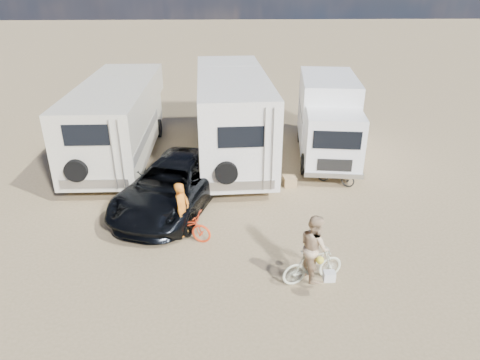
{
  "coord_description": "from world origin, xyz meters",
  "views": [
    {
      "loc": [
        -0.22,
        -10.36,
        7.43
      ],
      "look_at": [
        0.21,
        2.33,
        1.3
      ],
      "focal_mm": 32.22,
      "sensor_mm": 36.0,
      "label": 1
    }
  ],
  "objects_px": {
    "box_truck": "(328,121)",
    "dark_suv": "(173,185)",
    "rv_left": "(118,122)",
    "bike_man": "(183,225)",
    "rider_woman": "(314,253)",
    "cooler": "(151,217)",
    "bike_parked": "(336,174)",
    "crate": "(289,181)",
    "bike_woman": "(313,265)",
    "rider_man": "(182,214)",
    "rv_main": "(232,119)"
  },
  "relations": [
    {
      "from": "rider_man",
      "to": "dark_suv",
      "type": "bearing_deg",
      "value": 33.12
    },
    {
      "from": "rv_left",
      "to": "bike_woman",
      "type": "xyz_separation_m",
      "value": [
        6.86,
        -8.82,
        -1.12
      ]
    },
    {
      "from": "rv_left",
      "to": "rider_woman",
      "type": "bearing_deg",
      "value": -52.26
    },
    {
      "from": "rv_main",
      "to": "rider_man",
      "type": "height_order",
      "value": "rv_main"
    },
    {
      "from": "rv_main",
      "to": "dark_suv",
      "type": "height_order",
      "value": "rv_main"
    },
    {
      "from": "rv_left",
      "to": "bike_man",
      "type": "xyz_separation_m",
      "value": [
        3.29,
        -6.66,
        -1.15
      ]
    },
    {
      "from": "bike_man",
      "to": "cooler",
      "type": "distance_m",
      "value": 1.55
    },
    {
      "from": "rv_left",
      "to": "box_truck",
      "type": "height_order",
      "value": "box_truck"
    },
    {
      "from": "crate",
      "to": "dark_suv",
      "type": "bearing_deg",
      "value": -161.56
    },
    {
      "from": "rv_main",
      "to": "crate",
      "type": "bearing_deg",
      "value": -54.4
    },
    {
      "from": "rider_man",
      "to": "crate",
      "type": "relative_size",
      "value": 3.67
    },
    {
      "from": "dark_suv",
      "to": "rider_woman",
      "type": "xyz_separation_m",
      "value": [
        4.07,
        -4.29,
        0.1
      ]
    },
    {
      "from": "bike_man",
      "to": "rider_man",
      "type": "xyz_separation_m",
      "value": [
        0.0,
        -0.0,
        0.39
      ]
    },
    {
      "from": "rider_woman",
      "to": "cooler",
      "type": "bearing_deg",
      "value": 40.75
    },
    {
      "from": "rv_left",
      "to": "cooler",
      "type": "bearing_deg",
      "value": -69.48
    },
    {
      "from": "rider_man",
      "to": "rv_main",
      "type": "bearing_deg",
      "value": 5.32
    },
    {
      "from": "cooler",
      "to": "crate",
      "type": "bearing_deg",
      "value": 5.97
    },
    {
      "from": "crate",
      "to": "bike_man",
      "type": "bearing_deg",
      "value": -136.68
    },
    {
      "from": "crate",
      "to": "bike_woman",
      "type": "bearing_deg",
      "value": -91.95
    },
    {
      "from": "rv_main",
      "to": "bike_woman",
      "type": "bearing_deg",
      "value": -79.87
    },
    {
      "from": "box_truck",
      "to": "bike_woman",
      "type": "xyz_separation_m",
      "value": [
        -2.18,
        -8.49,
        -1.18
      ]
    },
    {
      "from": "box_truck",
      "to": "bike_woman",
      "type": "height_order",
      "value": "box_truck"
    },
    {
      "from": "bike_man",
      "to": "bike_woman",
      "type": "xyz_separation_m",
      "value": [
        3.57,
        -2.16,
        0.04
      ]
    },
    {
      "from": "bike_parked",
      "to": "bike_woman",
      "type": "bearing_deg",
      "value": -165.47
    },
    {
      "from": "dark_suv",
      "to": "bike_man",
      "type": "distance_m",
      "value": 2.21
    },
    {
      "from": "box_truck",
      "to": "rv_left",
      "type": "bearing_deg",
      "value": -175.06
    },
    {
      "from": "box_truck",
      "to": "dark_suv",
      "type": "height_order",
      "value": "box_truck"
    },
    {
      "from": "crate",
      "to": "cooler",
      "type": "bearing_deg",
      "value": -152.56
    },
    {
      "from": "bike_woman",
      "to": "cooler",
      "type": "relative_size",
      "value": 3.35
    },
    {
      "from": "rv_left",
      "to": "rider_man",
      "type": "relative_size",
      "value": 4.96
    },
    {
      "from": "box_truck",
      "to": "rider_man",
      "type": "xyz_separation_m",
      "value": [
        -5.75,
        -6.33,
        -0.83
      ]
    },
    {
      "from": "box_truck",
      "to": "bike_man",
      "type": "bearing_deg",
      "value": -125.22
    },
    {
      "from": "rv_left",
      "to": "rider_woman",
      "type": "distance_m",
      "value": 11.2
    },
    {
      "from": "bike_man",
      "to": "rv_main",
      "type": "bearing_deg",
      "value": 5.32
    },
    {
      "from": "rider_man",
      "to": "rider_woman",
      "type": "xyz_separation_m",
      "value": [
        3.57,
        -2.16,
        0.05
      ]
    },
    {
      "from": "rider_man",
      "to": "cooler",
      "type": "xyz_separation_m",
      "value": [
        -1.15,
        1.0,
        -0.66
      ]
    },
    {
      "from": "dark_suv",
      "to": "bike_parked",
      "type": "distance_m",
      "value": 6.26
    },
    {
      "from": "dark_suv",
      "to": "crate",
      "type": "height_order",
      "value": "dark_suv"
    },
    {
      "from": "rv_left",
      "to": "cooler",
      "type": "xyz_separation_m",
      "value": [
        2.14,
        -5.66,
        -1.43
      ]
    },
    {
      "from": "box_truck",
      "to": "crate",
      "type": "height_order",
      "value": "box_truck"
    },
    {
      "from": "cooler",
      "to": "crate",
      "type": "height_order",
      "value": "cooler"
    },
    {
      "from": "bike_man",
      "to": "crate",
      "type": "distance_m",
      "value": 5.19
    },
    {
      "from": "bike_parked",
      "to": "rv_main",
      "type": "bearing_deg",
      "value": 90.04
    },
    {
      "from": "box_truck",
      "to": "dark_suv",
      "type": "distance_m",
      "value": 7.58
    },
    {
      "from": "bike_woman",
      "to": "dark_suv",
      "type": "bearing_deg",
      "value": 28.03
    },
    {
      "from": "box_truck",
      "to": "rider_woman",
      "type": "height_order",
      "value": "box_truck"
    },
    {
      "from": "bike_parked",
      "to": "cooler",
      "type": "xyz_separation_m",
      "value": [
        -6.71,
        -2.65,
        -0.2
      ]
    },
    {
      "from": "rv_left",
      "to": "bike_parked",
      "type": "distance_m",
      "value": 9.43
    },
    {
      "from": "box_truck",
      "to": "bike_parked",
      "type": "bearing_deg",
      "value": -87.01
    },
    {
      "from": "rv_left",
      "to": "cooler",
      "type": "distance_m",
      "value": 6.22
    }
  ]
}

